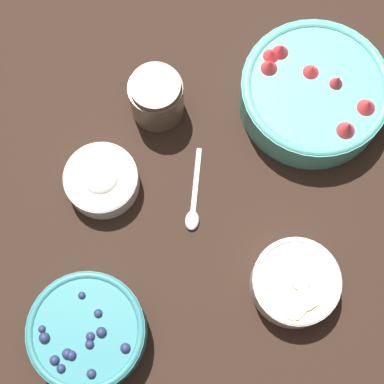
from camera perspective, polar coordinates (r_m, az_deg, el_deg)
The scene contains 7 objects.
ground_plane at distance 1.03m, azimuth -0.78°, elevation 1.37°, with size 4.00×4.00×0.00m, color black.
bowl_strawberries at distance 1.06m, azimuth 10.78°, elevation 8.72°, with size 0.24×0.24×0.09m.
bowl_blueberries at distance 0.96m, azimuth -9.29°, elevation -12.18°, with size 0.17×0.17×0.07m.
bowl_bananas at distance 0.97m, azimuth 9.17°, elevation -8.00°, with size 0.13×0.13×0.05m.
bowl_cream at distance 1.01m, azimuth -8.05°, elevation 1.08°, with size 0.12×0.12×0.05m.
jar_chocolate at distance 1.04m, azimuth -3.16°, elevation 8.33°, with size 0.09×0.09×0.09m.
spoon at distance 1.01m, azimuth 0.14°, elevation -1.14°, with size 0.14×0.02×0.01m.
Camera 1 is at (0.31, 0.02, 0.98)m, focal length 60.00 mm.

